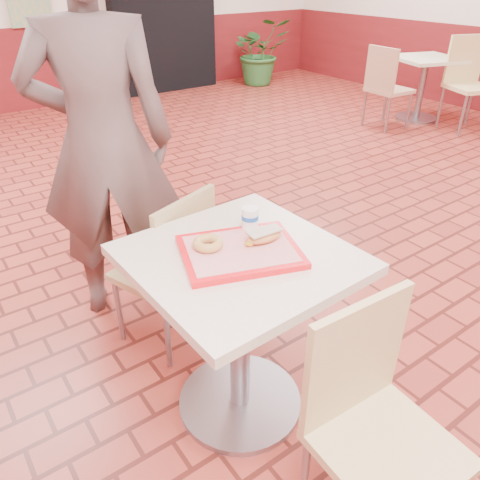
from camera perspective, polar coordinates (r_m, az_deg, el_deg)
room_shell at (r=2.87m, az=17.52°, el=25.75°), size 8.01×10.01×3.01m
wainscot_band at (r=3.10m, az=14.66°, el=7.15°), size 8.00×10.00×1.00m
corridor_doorway at (r=7.52m, az=-9.36°, el=25.82°), size 1.60×0.22×2.20m
main_table at (r=1.83m, az=0.00°, el=-8.53°), size 0.74×0.74×0.78m
chair_main_front at (r=1.60m, az=15.96°, el=-20.09°), size 0.41×0.41×0.85m
chair_main_back at (r=2.22m, az=-8.30°, el=-2.95°), size 0.49×0.49×0.83m
customer at (r=2.37m, az=-16.38°, el=11.24°), size 0.81×0.69×1.89m
serving_tray at (r=1.67m, az=0.00°, el=-1.40°), size 0.41×0.32×0.03m
ring_donut at (r=1.67m, az=-3.93°, el=-0.40°), size 0.11×0.11×0.03m
long_john_donut at (r=1.70m, az=2.86°, el=0.45°), size 0.15×0.08×0.05m
paper_cup at (r=1.78m, az=1.22°, el=2.76°), size 0.07×0.07×0.08m
second_table at (r=6.37m, az=21.45°, el=17.89°), size 0.70×0.70×0.73m
chair_second_left at (r=5.83m, az=17.35°, el=17.70°), size 0.44×0.44×0.91m
chair_second_front at (r=6.17m, az=26.07°, el=17.28°), size 0.60×0.60×1.01m
potted_plant at (r=7.94m, az=2.46°, el=21.97°), size 1.06×0.98×0.99m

